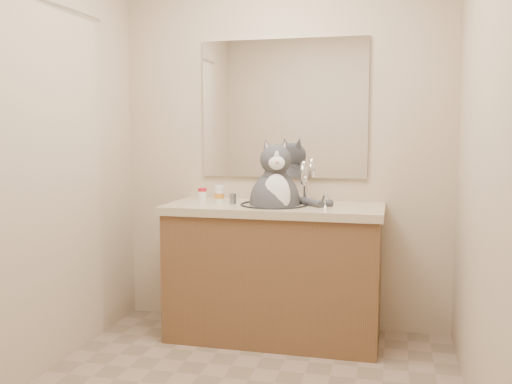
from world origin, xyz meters
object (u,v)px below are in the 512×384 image
cat (275,198)px  grey_canister (233,199)px  pill_bottle_redcap (202,195)px  pill_bottle_orange (219,194)px

cat → grey_canister: cat is taller
cat → pill_bottle_redcap: 0.48m
cat → pill_bottle_orange: bearing=159.3°
pill_bottle_redcap → pill_bottle_orange: size_ratio=0.87×
cat → grey_canister: size_ratio=9.51×
grey_canister → pill_bottle_redcap: bearing=173.8°
pill_bottle_redcap → pill_bottle_orange: 0.11m
pill_bottle_redcap → grey_canister: pill_bottle_redcap is taller
cat → pill_bottle_redcap: cat is taller
pill_bottle_redcap → pill_bottle_orange: bearing=16.2°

